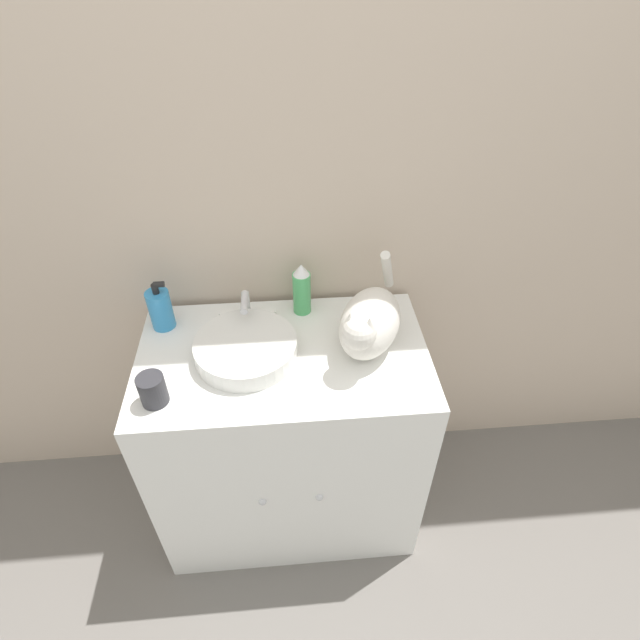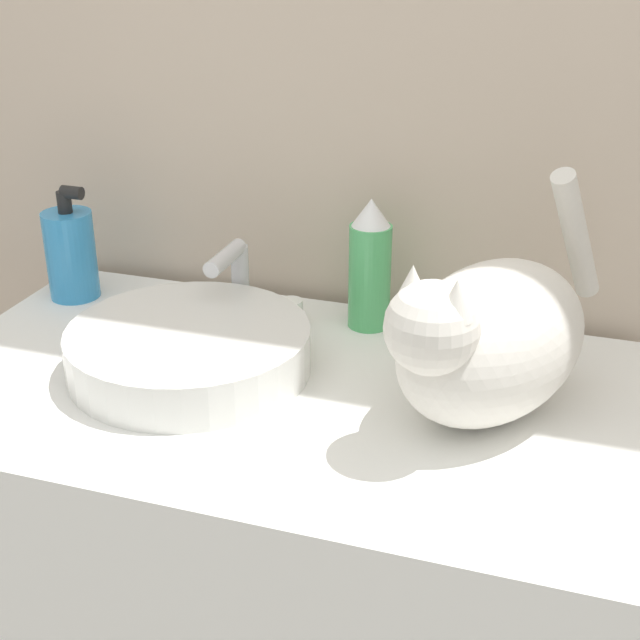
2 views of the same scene
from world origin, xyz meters
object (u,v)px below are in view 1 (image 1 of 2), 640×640
Objects in this scene: soap_bottle at (160,309)px; cup at (153,390)px; cat at (369,323)px; spray_bottle at (302,289)px.

soap_bottle is 0.31m from cup.
cat is at bearing -13.83° from soap_bottle.
cat reaches higher than spray_bottle.
cup is (-0.40, -0.34, -0.04)m from spray_bottle.
soap_bottle is 0.43m from spray_bottle.
spray_bottle is 0.53m from cup.
soap_bottle is at bearing 94.32° from cup.
cup is (-0.58, -0.16, -0.05)m from cat.
cat is 4.15× the size of cup.
soap_bottle is (-0.61, 0.15, -0.03)m from cat.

